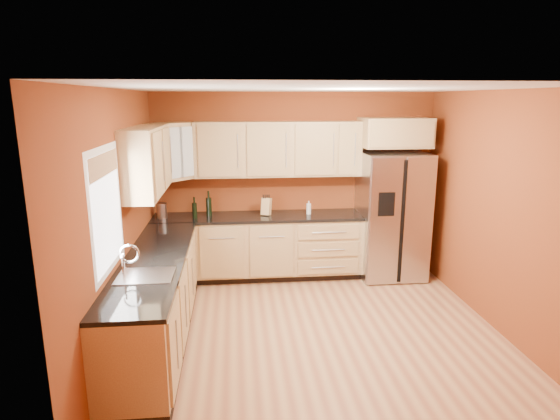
% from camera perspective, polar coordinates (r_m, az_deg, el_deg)
% --- Properties ---
extents(floor, '(4.00, 4.00, 0.00)m').
position_cam_1_polar(floor, '(5.32, 4.47, -14.66)').
color(floor, '#955739').
rests_on(floor, ground).
extents(ceiling, '(4.00, 4.00, 0.00)m').
position_cam_1_polar(ceiling, '(4.70, 5.06, 14.56)').
color(ceiling, silver).
rests_on(ceiling, wall_back).
extents(wall_back, '(4.00, 0.04, 2.60)m').
position_cam_1_polar(wall_back, '(6.78, 1.75, 3.19)').
color(wall_back, maroon).
rests_on(wall_back, floor).
extents(wall_front, '(4.00, 0.04, 2.60)m').
position_cam_1_polar(wall_front, '(3.01, 11.63, -10.41)').
color(wall_front, maroon).
rests_on(wall_front, floor).
extents(wall_left, '(0.04, 4.00, 2.60)m').
position_cam_1_polar(wall_left, '(4.91, -18.89, -1.49)').
color(wall_left, maroon).
rests_on(wall_left, floor).
extents(wall_right, '(0.04, 4.00, 2.60)m').
position_cam_1_polar(wall_right, '(5.56, 25.46, -0.39)').
color(wall_right, maroon).
rests_on(wall_right, floor).
extents(base_cabinets_back, '(2.90, 0.60, 0.88)m').
position_cam_1_polar(base_cabinets_back, '(6.66, -2.69, -4.66)').
color(base_cabinets_back, '#A1764E').
rests_on(base_cabinets_back, floor).
extents(base_cabinets_left, '(0.60, 2.80, 0.88)m').
position_cam_1_polar(base_cabinets_left, '(5.13, -14.83, -10.76)').
color(base_cabinets_left, '#A1764E').
rests_on(base_cabinets_left, floor).
extents(countertop_back, '(2.90, 0.62, 0.04)m').
position_cam_1_polar(countertop_back, '(6.52, -2.73, -0.84)').
color(countertop_back, black).
rests_on(countertop_back, base_cabinets_back).
extents(countertop_left, '(0.62, 2.80, 0.04)m').
position_cam_1_polar(countertop_left, '(4.96, -15.04, -5.90)').
color(countertop_left, black).
rests_on(countertop_left, base_cabinets_left).
extents(upper_cabinets_back, '(2.30, 0.33, 0.75)m').
position_cam_1_polar(upper_cabinets_back, '(6.52, -0.23, 7.44)').
color(upper_cabinets_back, '#A1764E').
rests_on(upper_cabinets_back, wall_back).
extents(upper_cabinets_left, '(0.33, 1.35, 0.75)m').
position_cam_1_polar(upper_cabinets_left, '(5.48, -15.93, 5.80)').
color(upper_cabinets_left, '#A1764E').
rests_on(upper_cabinets_left, wall_left).
extents(corner_upper_cabinet, '(0.67, 0.67, 0.75)m').
position_cam_1_polar(corner_upper_cabinet, '(6.38, -12.99, 6.97)').
color(corner_upper_cabinet, '#A1764E').
rests_on(corner_upper_cabinet, wall_back).
extents(over_fridge_cabinet, '(0.92, 0.60, 0.40)m').
position_cam_1_polar(over_fridge_cabinet, '(6.71, 13.79, 9.16)').
color(over_fridge_cabinet, '#A1764E').
rests_on(over_fridge_cabinet, wall_back).
extents(refrigerator, '(0.90, 0.75, 1.78)m').
position_cam_1_polar(refrigerator, '(6.82, 13.46, -0.65)').
color(refrigerator, '#ACACB1').
rests_on(refrigerator, floor).
extents(window, '(0.03, 0.90, 1.00)m').
position_cam_1_polar(window, '(4.38, -20.33, 0.01)').
color(window, white).
rests_on(window, wall_left).
extents(sink_faucet, '(0.50, 0.42, 0.30)m').
position_cam_1_polar(sink_faucet, '(4.44, -16.19, -5.94)').
color(sink_faucet, white).
rests_on(sink_faucet, countertop_left).
extents(canister_left, '(0.13, 0.13, 0.19)m').
position_cam_1_polar(canister_left, '(6.56, -14.16, -0.14)').
color(canister_left, '#ACACB1').
rests_on(canister_left, countertop_back).
extents(canister_right, '(0.15, 0.15, 0.21)m').
position_cam_1_polar(canister_right, '(6.53, -14.19, -0.09)').
color(canister_right, '#ACACB1').
rests_on(canister_right, countertop_back).
extents(wine_bottle_a, '(0.08, 0.08, 0.29)m').
position_cam_1_polar(wine_bottle_a, '(6.42, -10.38, 0.27)').
color(wine_bottle_a, black).
rests_on(wine_bottle_a, countertop_back).
extents(wine_bottle_b, '(0.08, 0.08, 0.35)m').
position_cam_1_polar(wine_bottle_b, '(6.53, -8.67, 0.79)').
color(wine_bottle_b, black).
rests_on(wine_bottle_b, countertop_back).
extents(knife_block, '(0.15, 0.15, 0.24)m').
position_cam_1_polar(knife_block, '(6.52, -1.67, 0.43)').
color(knife_block, tan).
rests_on(knife_block, countertop_back).
extents(soap_dispenser, '(0.08, 0.08, 0.19)m').
position_cam_1_polar(soap_dispenser, '(6.58, 3.52, 0.30)').
color(soap_dispenser, silver).
rests_on(soap_dispenser, countertop_back).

